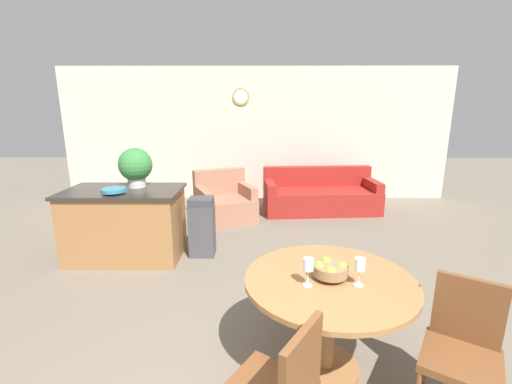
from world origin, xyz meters
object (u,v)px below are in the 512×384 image
(dining_chair_near_right, at_px, (463,346))
(trash_bin, at_px, (202,227))
(potted_plant, at_px, (135,166))
(armchair, at_px, (224,204))
(kitchen_island, at_px, (126,224))
(wine_glass_right, at_px, (360,266))
(wine_glass_left, at_px, (308,266))
(teal_bowl, at_px, (114,190))
(couch, at_px, (320,196))
(fruit_bowl, at_px, (330,269))
(dining_table, at_px, (328,300))

(dining_chair_near_right, relative_size, trash_bin, 1.16)
(potted_plant, xyz_separation_m, armchair, (0.98, 1.38, -0.89))
(dining_chair_near_right, distance_m, kitchen_island, 3.76)
(wine_glass_right, relative_size, kitchen_island, 0.14)
(armchair, bearing_deg, wine_glass_left, -99.48)
(teal_bowl, height_order, couch, teal_bowl)
(dining_chair_near_right, xyz_separation_m, potted_plant, (-2.79, 2.51, 0.66))
(dining_chair_near_right, relative_size, armchair, 0.78)
(wine_glass_right, bearing_deg, kitchen_island, 138.96)
(potted_plant, bearing_deg, wine_glass_left, -49.52)
(teal_bowl, xyz_separation_m, trash_bin, (0.98, 0.28, -0.56))
(fruit_bowl, bearing_deg, couch, 80.67)
(trash_bin, bearing_deg, kitchen_island, -175.25)
(dining_chair_near_right, relative_size, wine_glass_right, 4.60)
(wine_glass_left, distance_m, potted_plant, 2.93)
(wine_glass_right, bearing_deg, armchair, 109.21)
(wine_glass_right, bearing_deg, trash_bin, 123.25)
(trash_bin, bearing_deg, potted_plant, 174.93)
(wine_glass_left, xyz_separation_m, armchair, (-0.91, 3.60, -0.60))
(fruit_bowl, relative_size, potted_plant, 0.49)
(wine_glass_right, xyz_separation_m, armchair, (-1.25, 3.60, -0.60))
(dining_table, relative_size, couch, 0.56)
(kitchen_island, height_order, couch, kitchen_island)
(fruit_bowl, relative_size, wine_glass_right, 1.24)
(teal_bowl, xyz_separation_m, couch, (2.88, 2.29, -0.67))
(dining_table, xyz_separation_m, teal_bowl, (-2.21, 1.76, 0.37))
(teal_bowl, distance_m, potted_plant, 0.45)
(wine_glass_left, xyz_separation_m, wine_glass_right, (0.34, 0.00, 0.00))
(dining_table, bearing_deg, fruit_bowl, -162.72)
(teal_bowl, bearing_deg, trash_bin, 16.20)
(dining_table, height_order, dining_chair_near_right, dining_chair_near_right)
(teal_bowl, relative_size, couch, 0.14)
(couch, bearing_deg, fruit_bowl, -103.51)
(fruit_bowl, bearing_deg, dining_table, 17.28)
(teal_bowl, height_order, potted_plant, potted_plant)
(fruit_bowl, xyz_separation_m, teal_bowl, (-2.21, 1.76, 0.13))
(kitchen_island, height_order, trash_bin, kitchen_island)
(potted_plant, distance_m, trash_bin, 1.15)
(wine_glass_left, bearing_deg, armchair, 104.24)
(fruit_bowl, height_order, armchair, fruit_bowl)
(dining_chair_near_right, bearing_deg, teal_bowl, -3.03)
(kitchen_island, distance_m, potted_plant, 0.75)
(trash_bin, bearing_deg, teal_bowl, -163.80)
(dining_chair_near_right, distance_m, potted_plant, 3.81)
(wine_glass_left, height_order, armchair, wine_glass_left)
(fruit_bowl, distance_m, armchair, 3.70)
(wine_glass_left, relative_size, kitchen_island, 0.14)
(wine_glass_left, distance_m, couch, 4.28)
(fruit_bowl, height_order, potted_plant, potted_plant)
(dining_table, bearing_deg, teal_bowl, 141.51)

